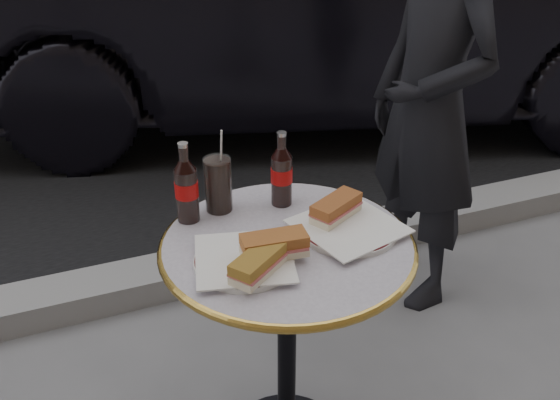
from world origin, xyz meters
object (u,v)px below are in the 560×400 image
object	(u,v)px
plate_right	(348,229)
cola_bottle_right	(282,169)
cola_glass	(218,184)
plate_left	(244,261)
cola_bottle_left	(186,182)
bistro_table	(287,355)
pedestrian	(430,109)

from	to	relation	value
plate_right	cola_bottle_right	world-z (taller)	cola_bottle_right
cola_bottle_right	cola_glass	bearing A→B (deg)	169.56
plate_right	cola_glass	distance (m)	0.35
cola_bottle_right	cola_glass	world-z (taller)	cola_bottle_right
plate_right	cola_glass	bearing A→B (deg)	140.23
plate_left	cola_glass	size ratio (longest dim) A/B	1.57
cola_bottle_left	plate_left	bearing A→B (deg)	-73.57
bistro_table	pedestrian	world-z (taller)	pedestrian
bistro_table	cola_glass	size ratio (longest dim) A/B	4.98
bistro_table	plate_right	xyz separation A→B (m)	(0.16, -0.01, 0.37)
bistro_table	pedestrian	xyz separation A→B (m)	(0.77, 0.57, 0.39)
pedestrian	plate_left	bearing A→B (deg)	-61.17
bistro_table	pedestrian	size ratio (longest dim) A/B	0.48
plate_left	pedestrian	bearing A→B (deg)	34.51
plate_left	cola_bottle_right	xyz separation A→B (m)	(0.18, 0.23, 0.10)
cola_bottle_left	cola_bottle_right	distance (m)	0.25
bistro_table	cola_bottle_left	xyz separation A→B (m)	(-0.20, 0.19, 0.47)
bistro_table	pedestrian	bearing A→B (deg)	36.36
plate_left	cola_bottle_right	world-z (taller)	cola_bottle_right
plate_right	pedestrian	distance (m)	0.85
bistro_table	cola_bottle_right	distance (m)	0.50
cola_bottle_left	pedestrian	distance (m)	1.04
plate_left	cola_glass	world-z (taller)	cola_glass
cola_bottle_left	cola_bottle_right	xyz separation A→B (m)	(0.25, -0.01, -0.00)
bistro_table	cola_glass	distance (m)	0.50
cola_bottle_left	plate_right	bearing A→B (deg)	-29.45
bistro_table	plate_left	distance (m)	0.40
plate_right	pedestrian	size ratio (longest dim) A/B	0.16
pedestrian	cola_bottle_right	bearing A→B (deg)	-67.11
plate_left	cola_bottle_left	distance (m)	0.27
cola_bottle_right	pedestrian	xyz separation A→B (m)	(0.72, 0.39, -0.08)
cola_bottle_left	cola_bottle_right	bearing A→B (deg)	-1.97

